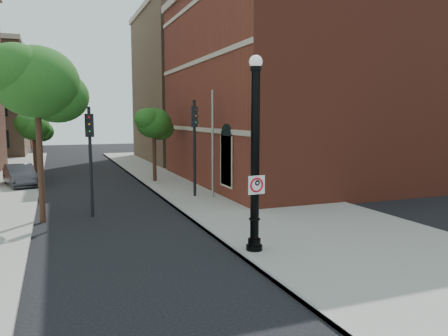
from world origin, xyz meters
name	(u,v)px	position (x,y,z in m)	size (l,w,h in m)	color
ground	(180,270)	(0.00, 0.00, 0.00)	(120.00, 120.00, 0.00)	black
sidewalk_right	(238,195)	(6.00, 10.00, 0.06)	(8.00, 60.00, 0.12)	gray
curb_edge	(166,200)	(2.05, 10.00, 0.07)	(0.10, 60.00, 0.14)	gray
brick_wall_building	(349,88)	(16.00, 14.00, 6.26)	(22.30, 16.30, 12.50)	maroon
bg_building_tan_b	(251,90)	(16.00, 30.00, 7.00)	(22.00, 14.00, 14.00)	brown
lamppost	(255,164)	(2.57, 0.60, 2.80)	(0.51, 0.51, 6.06)	black
no_parking_sign	(257,185)	(2.56, 0.45, 2.19)	(0.57, 0.10, 0.57)	white
parked_car	(20,176)	(-5.12, 17.65, 0.69)	(1.45, 4.17, 1.37)	#2F2E34
traffic_signal_left	(90,143)	(-1.71, 7.78, 3.14)	(0.35, 0.41, 4.66)	black
traffic_signal_right	(194,133)	(3.67, 10.24, 3.43)	(0.38, 0.44, 5.09)	black
utility_pole	(213,145)	(4.43, 9.59, 2.79)	(0.11, 0.11, 5.59)	#999999
street_tree_a	(38,84)	(-3.61, 7.43, 5.52)	(3.88, 3.50, 6.99)	#301C13
street_tree_b	(34,128)	(-4.34, 20.69, 3.52)	(2.48, 2.24, 4.47)	#301C13
street_tree_c	(154,124)	(2.90, 16.40, 3.79)	(2.67, 2.41, 4.81)	#301C13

